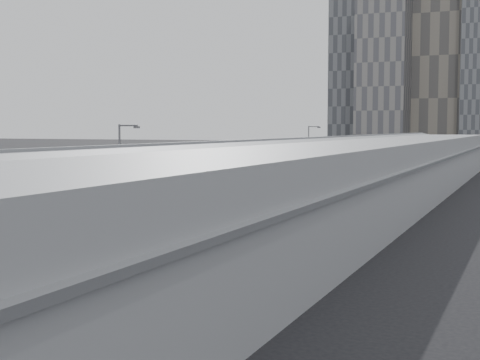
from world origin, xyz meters
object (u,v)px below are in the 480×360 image
Objects in this scene: bus_2 at (120,226)px; bus_8 at (377,163)px; bus_4 at (270,188)px; bus_6 at (341,173)px; street_lamp_far at (310,148)px; bus_5 at (314,179)px; bus_3 at (213,203)px; street_lamp_near at (122,166)px; shipping_container at (313,169)px; suv at (351,165)px; bus_7 at (361,169)px.

bus_2 is 0.90× the size of bus_8.
bus_4 is 1.07× the size of bus_6.
bus_5 is at bearing -70.96° from street_lamp_far.
street_lamp_near reaches higher than bus_3.
bus_5 is (0.89, 13.15, 0.10)m from bus_4.
bus_5 reaches higher than bus_4.
street_lamp_near is 62.37m from shipping_container.
bus_6 is at bearing 88.88° from bus_2.
bus_4 is at bearing 90.28° from bus_2.
bus_3 is 8.83m from street_lamp_near.
street_lamp_near reaches higher than bus_6.
street_lamp_near reaches higher than bus_2.
shipping_container is (-1.52, 6.47, -3.76)m from street_lamp_far.
bus_8 is 2.21× the size of shipping_container.
bus_3 is at bearing -90.48° from bus_4.
street_lamp_far is 1.50× the size of suv.
suv is at bearing 104.33° from bus_6.
bus_5 reaches higher than suv.
bus_7 is at bearing 89.03° from bus_2.
bus_8 reaches higher than bus_4.
shipping_container is at bearing 107.23° from bus_5.
bus_3 is 76.78m from suv.
bus_7 is at bearing 90.42° from bus_5.
bus_2 is 15.48m from bus_3.
bus_6 is (-0.17, 57.40, -0.00)m from bus_2.
shipping_container is (-8.14, -13.26, -0.51)m from bus_8.
bus_6 is at bearing -41.64° from shipping_container.
bus_5 is 27.20m from bus_7.
suv is at bearing 98.23° from bus_5.
bus_6 is 11.37m from street_lamp_far.
bus_6 is 27.65m from bus_8.
bus_6 is at bearing -94.42° from bus_7.
bus_3 is at bearing 46.19° from street_lamp_near.
shipping_container is (-8.53, 56.31, -0.33)m from bus_3.
bus_7 is at bearing 93.36° from bus_6.
bus_2 is 1.45× the size of street_lamp_far.
street_lamp_far is at bearing 135.55° from bus_6.
bus_7 is at bearing 87.95° from bus_4.
bus_8 reaches higher than bus_3.
bus_8 is at bearing 86.02° from street_lamp_near.
bus_5 is at bearing 79.38° from street_lamp_near.
bus_6 is 1.46× the size of street_lamp_near.
bus_4 is 1.07× the size of bus_7.
street_lamp_far is at bearing -105.63° from bus_8.
street_lamp_near is at bearing -101.15° from bus_5.
suv is at bearing 102.75° from bus_7.
bus_3 is at bearing -95.57° from bus_7.
suv is at bearing 89.72° from street_lamp_far.
street_lamp_near is 55.74m from street_lamp_far.
suv is at bearing 90.86° from street_lamp_near.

